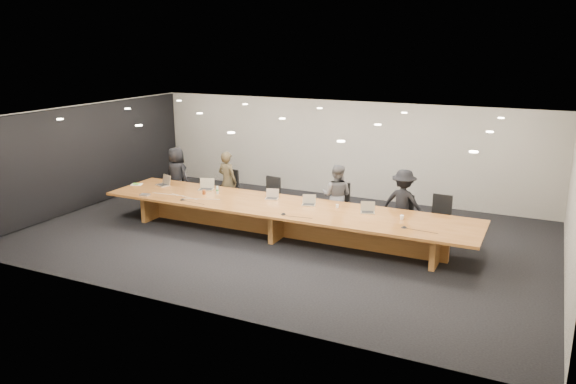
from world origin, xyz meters
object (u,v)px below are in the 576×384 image
person_c (337,196)px  laptop_a (162,180)px  chair_right (401,216)px  water_bottle (217,190)px  chair_left (227,190)px  mic_center (283,214)px  person_b (227,181)px  person_d (403,203)px  chair_far_right (439,218)px  mic_right (404,227)px  chair_far_left (174,185)px  amber_mug (204,192)px  laptop_d (309,200)px  laptop_c (272,194)px  chair_mid_right (337,205)px  conference_table (282,215)px  chair_mid_left (269,197)px  laptop_b (206,184)px  laptop_e (368,208)px  person_a (177,175)px  paper_cup_near (337,206)px  mic_left (182,199)px  av_box (145,195)px  paper_cup_far (402,217)px

person_c → laptop_a: 4.65m
chair_right → water_bottle: bearing=-155.8°
chair_left → mic_center: bearing=-28.7°
person_b → person_d: (4.75, 0.05, -0.02)m
chair_far_right → mic_right: chair_far_right is taller
chair_far_left → amber_mug: (1.83, -1.21, 0.30)m
chair_left → person_b: size_ratio=0.68×
laptop_d → mic_right: laptop_d is taller
chair_far_left → laptop_c: size_ratio=3.31×
chair_mid_right → laptop_a: (-4.60, -0.88, 0.34)m
chair_right → person_c: person_c is taller
conference_table → person_b: 2.55m
chair_mid_left → person_b: bearing=-168.9°
laptop_b → laptop_e: 4.35m
chair_mid_left → amber_mug: (-1.19, -1.20, 0.28)m
person_b → laptop_c: bearing=164.9°
person_a → paper_cup_near: size_ratio=19.63×
amber_mug → paper_cup_near: bearing=5.2°
laptop_e → laptop_c: bearing=160.2°
chair_mid_right → mic_center: bearing=-107.3°
chair_far_right → laptop_e: bearing=-141.9°
chair_right → person_a: person_a is taller
laptop_c → amber_mug: size_ratio=2.77×
chair_right → amber_mug: size_ratio=9.01×
laptop_c → amber_mug: 1.75m
person_c → mic_center: person_c is taller
chair_right → mic_left: 5.21m
amber_mug → laptop_a: bearing=169.7°
person_d → mic_left: 5.24m
conference_table → person_d: (2.52, 1.26, 0.27)m
laptop_e → water_bottle: 3.89m
chair_far_right → laptop_a: bearing=-169.3°
chair_right → mic_center: 2.84m
amber_mug → mic_right: 5.17m
chair_mid_right → av_box: size_ratio=4.98×
chair_left → amber_mug: 1.25m
paper_cup_near → av_box: size_ratio=0.37×
person_c → mic_right: 2.63m
person_c → paper_cup_far: 2.18m
mic_center → amber_mug: bearing=165.4°
mic_right → chair_mid_left: bearing=157.7°
chair_mid_left → chair_right: 3.51m
laptop_c → paper_cup_near: size_ratio=3.77×
laptop_d → paper_cup_far: size_ratio=3.20×
water_bottle → paper_cup_near: 3.15m
laptop_a → av_box: bearing=-55.2°
laptop_e → chair_mid_right: bearing=121.5°
laptop_a → mic_right: bearing=16.3°
conference_table → chair_far_left: 4.22m
person_a → amber_mug: person_a is taller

